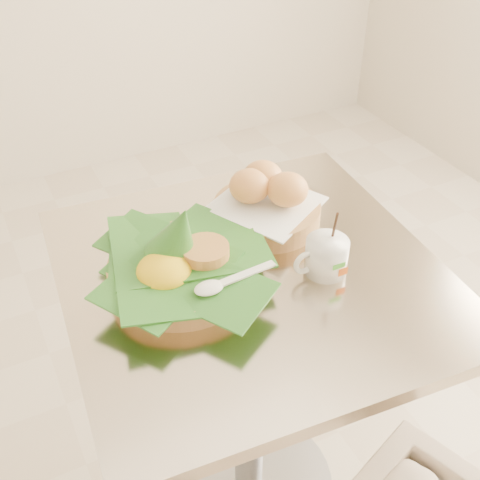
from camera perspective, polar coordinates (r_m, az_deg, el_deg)
name	(u,v)px	position (r m, az deg, el deg)	size (l,w,h in m)	color
cafe_table	(251,350)	(1.29, 1.00, -10.42)	(0.75, 0.75, 0.75)	gray
rice_basket	(180,263)	(1.09, -5.72, -2.15)	(0.33, 0.33, 0.17)	tan
bread_basket	(267,202)	(1.24, 2.54, 3.64)	(0.26, 0.26, 0.12)	tan
coffee_mug	(325,256)	(1.13, 8.11, -1.48)	(0.11, 0.08, 0.14)	white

